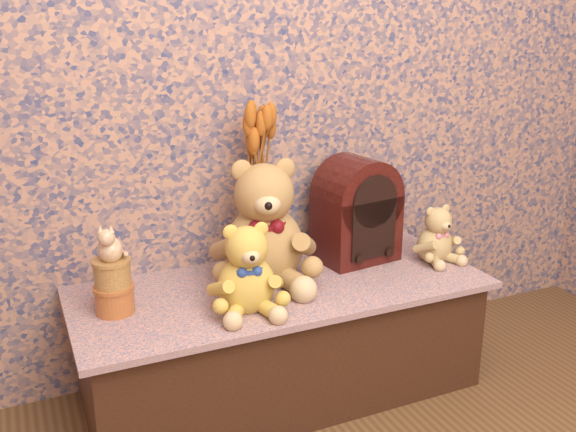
% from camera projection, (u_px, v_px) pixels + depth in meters
% --- Properties ---
extents(display_shelf, '(1.30, 0.55, 0.38)m').
position_uv_depth(display_shelf, '(282.00, 338.00, 2.06)').
color(display_shelf, '#3B4F79').
rests_on(display_shelf, ground).
extents(teddy_large, '(0.43, 0.48, 0.43)m').
position_uv_depth(teddy_large, '(264.00, 216.00, 1.97)').
color(teddy_large, olive).
rests_on(teddy_large, display_shelf).
extents(teddy_medium, '(0.26, 0.29, 0.28)m').
position_uv_depth(teddy_medium, '(246.00, 263.00, 1.79)').
color(teddy_medium, gold).
rests_on(teddy_medium, display_shelf).
extents(teddy_small, '(0.18, 0.21, 0.21)m').
position_uv_depth(teddy_small, '(436.00, 231.00, 2.17)').
color(teddy_small, tan).
rests_on(teddy_small, display_shelf).
extents(cathedral_radio, '(0.28, 0.22, 0.36)m').
position_uv_depth(cathedral_radio, '(356.00, 209.00, 2.16)').
color(cathedral_radio, '#340D09').
rests_on(cathedral_radio, display_shelf).
extents(ceramic_vase, '(0.14, 0.14, 0.21)m').
position_uv_depth(ceramic_vase, '(259.00, 241.00, 2.08)').
color(ceramic_vase, tan).
rests_on(ceramic_vase, display_shelf).
extents(dried_stalks, '(0.30, 0.30, 0.46)m').
position_uv_depth(dried_stalks, '(257.00, 140.00, 1.98)').
color(dried_stalks, '#B0591C').
rests_on(dried_stalks, ceramic_vase).
extents(biscuit_tin_lower, '(0.13, 0.13, 0.08)m').
position_uv_depth(biscuit_tin_lower, '(115.00, 299.00, 1.80)').
color(biscuit_tin_lower, gold).
rests_on(biscuit_tin_lower, display_shelf).
extents(biscuit_tin_upper, '(0.12, 0.12, 0.08)m').
position_uv_depth(biscuit_tin_upper, '(112.00, 274.00, 1.77)').
color(biscuit_tin_upper, '#D3B85C').
rests_on(biscuit_tin_upper, biscuit_tin_lower).
extents(cat_figurine, '(0.11, 0.11, 0.11)m').
position_uv_depth(cat_figurine, '(109.00, 241.00, 1.74)').
color(cat_figurine, silver).
rests_on(cat_figurine, biscuit_tin_upper).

